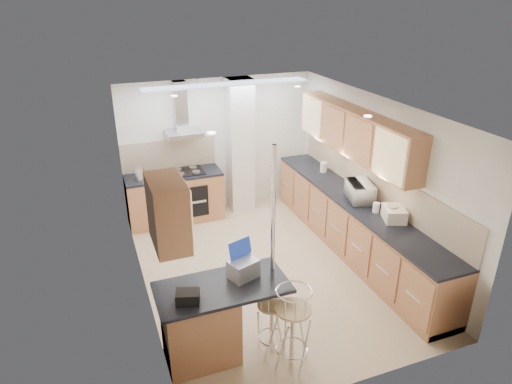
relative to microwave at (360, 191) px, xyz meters
name	(u,v)px	position (x,y,z in m)	size (l,w,h in m)	color
ground	(267,268)	(-1.54, 0.03, -1.07)	(4.80, 4.80, 0.00)	#D2B58C
room_shell	(278,164)	(-1.22, 0.41, 0.48)	(3.64, 4.84, 2.51)	silver
right_counter	(354,225)	(-0.04, 0.03, -0.60)	(0.63, 4.40, 0.92)	#BA724A
back_counter	(175,197)	(-2.49, 2.13, -0.60)	(1.70, 0.63, 0.92)	#BA724A
peninsula	(223,320)	(-2.67, -1.42, -0.59)	(1.47, 0.72, 0.94)	#BA724A
microwave	(360,191)	(0.00, 0.00, 0.00)	(0.53, 0.36, 0.29)	white
laptop	(243,269)	(-2.39, -1.33, -0.02)	(0.31, 0.23, 0.22)	#999AA0
bag	(188,297)	(-3.08, -1.56, -0.06)	(0.24, 0.18, 0.13)	black
bar_stool_near	(272,320)	(-2.14, -1.59, -0.62)	(0.37, 0.37, 0.89)	tan
bar_stool_end	(293,328)	(-2.01, -1.87, -0.55)	(0.42, 0.42, 1.03)	tan
jar_a	(324,167)	(0.05, 1.26, -0.06)	(0.12, 0.12, 0.18)	white
jar_b	(352,184)	(0.13, 0.44, -0.08)	(0.11, 0.11, 0.14)	white
jar_c	(391,212)	(0.05, -0.72, -0.04)	(0.14, 0.14, 0.22)	beige
jar_d	(376,208)	(-0.01, -0.44, -0.07)	(0.10, 0.10, 0.15)	white
bread_bin	(394,214)	(0.08, -0.75, -0.05)	(0.28, 0.36, 0.19)	white
kettle	(140,174)	(-3.08, 2.00, -0.02)	(0.16, 0.16, 0.25)	silver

